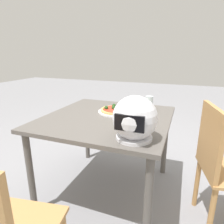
{
  "coord_description": "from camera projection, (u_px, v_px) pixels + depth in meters",
  "views": [
    {
      "loc": [
        -0.59,
        1.46,
        1.22
      ],
      "look_at": [
        -0.02,
        -0.07,
        0.74
      ],
      "focal_mm": 31.58,
      "sensor_mm": 36.0,
      "label": 1
    }
  ],
  "objects": [
    {
      "name": "motorcycle_helmet",
      "position": [
        135.0,
        119.0,
        1.18
      ],
      "size": [
        0.27,
        0.27,
        0.27
      ],
      "color": "silver",
      "rests_on": "dining_table"
    },
    {
      "name": "ground_plane",
      "position": [
        108.0,
        189.0,
        1.86
      ],
      "size": [
        14.0,
        14.0,
        0.0
      ],
      "primitive_type": "plane",
      "color": "gray"
    },
    {
      "name": "pizza_plate",
      "position": [
        116.0,
        112.0,
        1.77
      ],
      "size": [
        0.32,
        0.32,
        0.01
      ],
      "primitive_type": "cylinder",
      "color": "white",
      "rests_on": "dining_table"
    },
    {
      "name": "dining_table",
      "position": [
        107.0,
        125.0,
        1.67
      ],
      "size": [
        1.02,
        1.04,
        0.72
      ],
      "color": "#5B5651",
      "rests_on": "ground"
    },
    {
      "name": "pizza",
      "position": [
        116.0,
        110.0,
        1.76
      ],
      "size": [
        0.28,
        0.28,
        0.05
      ],
      "color": "tan",
      "rests_on": "pizza_plate"
    },
    {
      "name": "chair_side",
      "position": [
        221.0,
        163.0,
        1.34
      ],
      "size": [
        0.48,
        0.48,
        0.9
      ],
      "color": "#B7844C",
      "rests_on": "ground"
    },
    {
      "name": "drinking_glass",
      "position": [
        149.0,
        103.0,
        1.8
      ],
      "size": [
        0.07,
        0.07,
        0.13
      ],
      "primitive_type": "cylinder",
      "color": "silver",
      "rests_on": "dining_table"
    }
  ]
}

